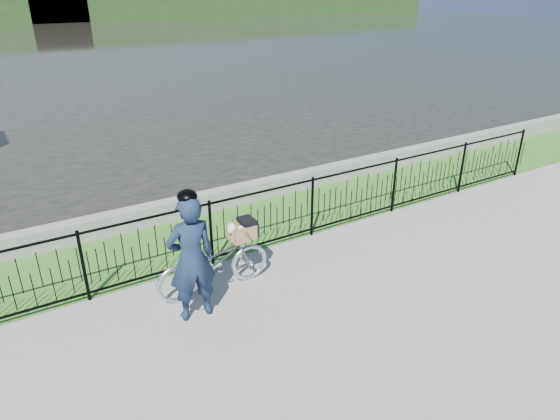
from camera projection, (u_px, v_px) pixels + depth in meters
ground at (317, 292)px, 7.59m from camera, size 120.00×120.00×0.00m
grass_strip at (239, 227)px, 9.61m from camera, size 60.00×2.00×0.01m
water at (31, 51)px, 33.19m from camera, size 120.00×120.00×0.00m
quay_wall at (217, 199)px, 10.30m from camera, size 60.00×0.30×0.40m
fence at (264, 219)px, 8.59m from camera, size 14.00×0.06×1.15m
far_building_right at (57, 7)px, 55.12m from camera, size 6.00×3.00×3.20m
bicycle_rig at (214, 262)px, 7.47m from camera, size 1.80×0.63×1.07m
cyclist at (191, 258)px, 6.69m from camera, size 0.69×0.47×1.90m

